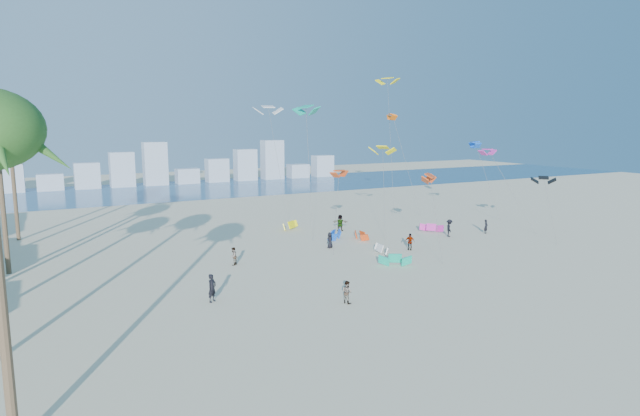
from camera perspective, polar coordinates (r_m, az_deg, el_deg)
name	(u,v)px	position (r m, az deg, el deg)	size (l,w,h in m)	color
ground	(399,320)	(33.79, 8.40, -11.74)	(220.00, 220.00, 0.00)	beige
ocean	(159,191)	(99.88, -16.80, 1.76)	(220.00, 220.00, 0.00)	navy
kitesurfer_near	(212,288)	(37.03, -11.46, -8.38)	(0.70, 0.46, 1.92)	black
kitesurfer_mid	(347,292)	(36.16, 2.89, -8.95)	(0.75, 0.58, 1.54)	gray
kitesurfers_far	(376,232)	(55.55, 6.00, -2.52)	(29.65, 12.22, 1.86)	black
grounded_kites	(361,238)	(54.58, 4.40, -3.17)	(15.90, 20.41, 0.91)	silver
flying_kites	(380,125)	(63.27, 6.41, 8.84)	(27.86, 28.91, 18.63)	#D94415
distant_skyline	(142,170)	(109.16, -18.51, 3.89)	(85.00, 3.00, 8.40)	#9EADBF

